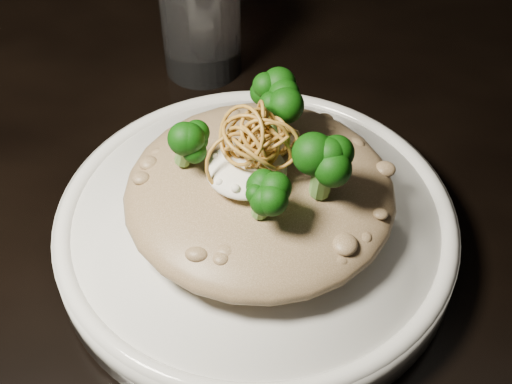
% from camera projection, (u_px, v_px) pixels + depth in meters
% --- Properties ---
extents(table, '(1.10, 0.80, 0.75)m').
position_uv_depth(table, '(223.00, 307.00, 0.59)').
color(table, black).
rests_on(table, ground).
extents(plate, '(0.29, 0.29, 0.03)m').
position_uv_depth(plate, '(256.00, 230.00, 0.52)').
color(plate, white).
rests_on(plate, table).
extents(risotto, '(0.19, 0.19, 0.04)m').
position_uv_depth(risotto, '(260.00, 192.00, 0.50)').
color(risotto, brown).
rests_on(risotto, plate).
extents(broccoli, '(0.14, 0.14, 0.05)m').
position_uv_depth(broccoli, '(250.00, 142.00, 0.46)').
color(broccoli, black).
rests_on(broccoli, risotto).
extents(cheese, '(0.05, 0.05, 0.02)m').
position_uv_depth(cheese, '(246.00, 170.00, 0.47)').
color(cheese, white).
rests_on(cheese, risotto).
extents(shallots, '(0.05, 0.05, 0.03)m').
position_uv_depth(shallots, '(261.00, 138.00, 0.46)').
color(shallots, '#915D1E').
rests_on(shallots, cheese).
extents(drinking_glass, '(0.07, 0.07, 0.13)m').
position_uv_depth(drinking_glass, '(200.00, 9.00, 0.63)').
color(drinking_glass, white).
rests_on(drinking_glass, table).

